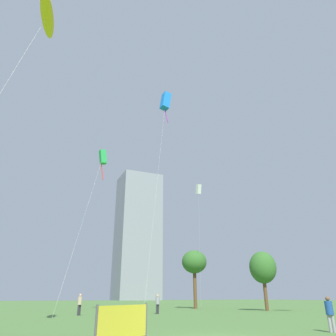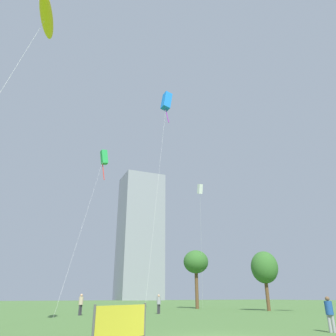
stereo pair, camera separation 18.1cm
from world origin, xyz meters
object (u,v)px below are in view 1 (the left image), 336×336
park_tree_1 (263,268)px  park_tree_2 (194,262)px  person_standing_1 (80,303)px  person_standing_3 (330,311)px  distant_highrise_0 (138,235)px  kite_flying_3 (165,102)px  event_banner (124,322)px  kite_flying_4 (199,189)px  person_standing_6 (158,303)px  kite_flying_0 (103,158)px  kite_flying_1 (47,16)px

park_tree_1 → park_tree_2: (-3.32, 10.01, 1.29)m
person_standing_1 → person_standing_3: bearing=80.7°
distant_highrise_0 → kite_flying_3: bearing=-106.5°
distant_highrise_0 → event_banner: size_ratio=22.97×
person_standing_1 → person_standing_3: size_ratio=1.15×
kite_flying_4 → park_tree_1: size_ratio=2.48×
kite_flying_3 → park_tree_2: size_ratio=3.35×
kite_flying_4 → person_standing_3: bearing=-113.0°
person_standing_6 → park_tree_1: (14.46, -0.07, 3.83)m
kite_flying_3 → event_banner: size_ratio=10.01×
person_standing_1 → person_standing_3: 21.27m
person_standing_6 → kite_flying_3: (1.25, 0.80, 23.92)m
person_standing_1 → person_standing_6: person_standing_1 is taller
person_standing_3 → kite_flying_0: (-3.46, 26.38, 17.25)m
person_standing_6 → kite_flying_1: kite_flying_1 is taller
event_banner → kite_flying_0: bearing=75.6°
kite_flying_1 → person_standing_1: bearing=63.0°
kite_flying_4 → distant_highrise_0: size_ratio=0.28×
kite_flying_4 → event_banner: bearing=-130.3°
park_tree_1 → event_banner: park_tree_1 is taller
person_standing_6 → kite_flying_4: size_ratio=0.10×
event_banner → person_standing_1: bearing=79.4°
park_tree_2 → park_tree_1: bearing=-71.7°
person_standing_3 → distant_highrise_0: bearing=-62.9°
person_standing_1 → kite_flying_3: bearing=152.7°
kite_flying_1 → kite_flying_0: bearing=63.5°
person_standing_6 → event_banner: person_standing_6 is taller
person_standing_3 → kite_flying_3: bearing=-48.9°
person_standing_3 → kite_flying_1: (-13.98, 5.28, 16.03)m
kite_flying_4 → park_tree_2: (1.24, 3.51, -9.88)m
person_standing_3 → kite_flying_4: 31.85m
park_tree_1 → person_standing_1: bearing=177.4°
kite_flying_3 → person_standing_3: bearing=-96.5°
person_standing_1 → kite_flying_0: 18.40m
kite_flying_3 → event_banner: bearing=-122.7°
person_standing_3 → event_banner: bearing=40.8°
kite_flying_3 → kite_flying_4: (8.65, 5.62, -8.92)m
kite_flying_3 → park_tree_2: bearing=42.7°
person_standing_1 → kite_flying_1: kite_flying_1 is taller
kite_flying_1 → park_tree_2: size_ratio=2.25×
park_tree_2 → kite_flying_4: bearing=-109.5°
person_standing_1 → park_tree_2: park_tree_2 is taller
person_standing_6 → person_standing_3: bearing=75.2°
kite_flying_4 → distant_highrise_0: bearing=70.1°
kite_flying_4 → kite_flying_1: bearing=-140.5°
person_standing_1 → kite_flying_0: bearing=-142.0°
park_tree_2 → person_standing_1: bearing=-154.0°
distant_highrise_0 → event_banner: distant_highrise_0 is taller
distant_highrise_0 → person_standing_1: bearing=-110.1°
person_standing_1 → park_tree_1: park_tree_1 is taller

